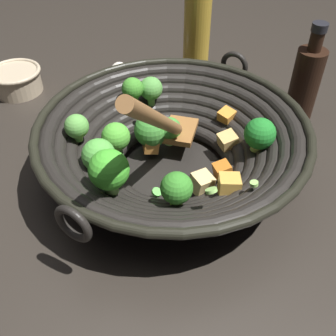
{
  "coord_description": "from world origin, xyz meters",
  "views": [
    {
      "loc": [
        0.32,
        -0.36,
        0.45
      ],
      "look_at": [
        0.01,
        -0.02,
        0.03
      ],
      "focal_mm": 42.49,
      "sensor_mm": 36.0,
      "label": 1
    }
  ],
  "objects_px": {
    "cooking_oil_bottle": "(197,31)",
    "prep_bowl": "(16,80)",
    "soy_sauce_bottle": "(305,82)",
    "wok": "(171,142)",
    "garlic_bulb": "(120,71)"
  },
  "relations": [
    {
      "from": "wok",
      "to": "prep_bowl",
      "type": "distance_m",
      "value": 0.42
    },
    {
      "from": "wok",
      "to": "garlic_bulb",
      "type": "relative_size",
      "value": 11.59
    },
    {
      "from": "wok",
      "to": "cooking_oil_bottle",
      "type": "bearing_deg",
      "value": 122.52
    },
    {
      "from": "wok",
      "to": "cooking_oil_bottle",
      "type": "relative_size",
      "value": 1.79
    },
    {
      "from": "garlic_bulb",
      "to": "cooking_oil_bottle",
      "type": "bearing_deg",
      "value": 46.86
    },
    {
      "from": "prep_bowl",
      "to": "garlic_bulb",
      "type": "distance_m",
      "value": 0.22
    },
    {
      "from": "cooking_oil_bottle",
      "to": "garlic_bulb",
      "type": "relative_size",
      "value": 6.47
    },
    {
      "from": "wok",
      "to": "garlic_bulb",
      "type": "distance_m",
      "value": 0.33
    },
    {
      "from": "cooking_oil_bottle",
      "to": "prep_bowl",
      "type": "xyz_separation_m",
      "value": [
        -0.24,
        -0.3,
        -0.08
      ]
    },
    {
      "from": "prep_bowl",
      "to": "garlic_bulb",
      "type": "bearing_deg",
      "value": 55.58
    },
    {
      "from": "wok",
      "to": "soy_sauce_bottle",
      "type": "xyz_separation_m",
      "value": [
        0.07,
        0.29,
        0.01
      ]
    },
    {
      "from": "cooking_oil_bottle",
      "to": "garlic_bulb",
      "type": "distance_m",
      "value": 0.19
    },
    {
      "from": "prep_bowl",
      "to": "soy_sauce_bottle",
      "type": "bearing_deg",
      "value": 32.9
    },
    {
      "from": "wok",
      "to": "prep_bowl",
      "type": "height_order",
      "value": "wok"
    },
    {
      "from": "cooking_oil_bottle",
      "to": "prep_bowl",
      "type": "height_order",
      "value": "cooking_oil_bottle"
    }
  ]
}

